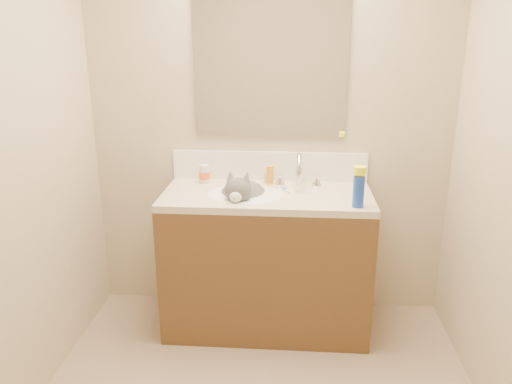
% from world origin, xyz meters
% --- Properties ---
extents(room_shell, '(2.24, 2.54, 2.52)m').
position_xyz_m(room_shell, '(0.00, 0.00, 1.49)').
color(room_shell, tan).
rests_on(room_shell, ground).
extents(vanity_cabinet, '(1.20, 0.55, 0.82)m').
position_xyz_m(vanity_cabinet, '(0.00, 0.97, 0.41)').
color(vanity_cabinet, '#54381C').
rests_on(vanity_cabinet, ground).
extents(counter_slab, '(1.20, 0.55, 0.04)m').
position_xyz_m(counter_slab, '(0.00, 0.97, 0.84)').
color(counter_slab, beige).
rests_on(counter_slab, vanity_cabinet).
extents(basin, '(0.45, 0.36, 0.14)m').
position_xyz_m(basin, '(-0.12, 0.94, 0.79)').
color(basin, white).
rests_on(basin, vanity_cabinet).
extents(faucet, '(0.28, 0.20, 0.21)m').
position_xyz_m(faucet, '(0.18, 1.11, 0.95)').
color(faucet, silver).
rests_on(faucet, counter_slab).
extents(cat, '(0.33, 0.42, 0.32)m').
position_xyz_m(cat, '(-0.14, 0.97, 0.83)').
color(cat, '#4E4C4E').
rests_on(cat, basin).
extents(backsplash, '(1.20, 0.02, 0.18)m').
position_xyz_m(backsplash, '(0.00, 1.24, 0.95)').
color(backsplash, white).
rests_on(backsplash, counter_slab).
extents(mirror, '(0.90, 0.02, 0.80)m').
position_xyz_m(mirror, '(0.00, 1.24, 1.54)').
color(mirror, white).
rests_on(mirror, room_shell).
extents(pill_bottle, '(0.07, 0.07, 0.11)m').
position_xyz_m(pill_bottle, '(-0.39, 1.15, 0.92)').
color(pill_bottle, silver).
rests_on(pill_bottle, counter_slab).
extents(pill_label, '(0.08, 0.08, 0.04)m').
position_xyz_m(pill_label, '(-0.39, 1.15, 0.91)').
color(pill_label, orange).
rests_on(pill_label, pill_bottle).
extents(silver_jar, '(0.06, 0.06, 0.06)m').
position_xyz_m(silver_jar, '(-0.01, 1.19, 0.89)').
color(silver_jar, '#B7B7BC').
rests_on(silver_jar, counter_slab).
extents(amber_bottle, '(0.06, 0.06, 0.11)m').
position_xyz_m(amber_bottle, '(0.01, 1.16, 0.91)').
color(amber_bottle, orange).
rests_on(amber_bottle, counter_slab).
extents(toothbrush, '(0.06, 0.13, 0.01)m').
position_xyz_m(toothbrush, '(0.10, 1.04, 0.86)').
color(toothbrush, silver).
rests_on(toothbrush, counter_slab).
extents(toothbrush_head, '(0.03, 0.03, 0.02)m').
position_xyz_m(toothbrush_head, '(0.10, 1.04, 0.87)').
color(toothbrush_head, '#6791DB').
rests_on(toothbrush_head, counter_slab).
extents(spray_can, '(0.08, 0.08, 0.17)m').
position_xyz_m(spray_can, '(0.49, 0.78, 0.94)').
color(spray_can, '#1841AD').
rests_on(spray_can, counter_slab).
extents(spray_cap, '(0.09, 0.09, 0.04)m').
position_xyz_m(spray_cap, '(0.49, 0.78, 1.06)').
color(spray_cap, '#EAFF1A').
rests_on(spray_cap, spray_can).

